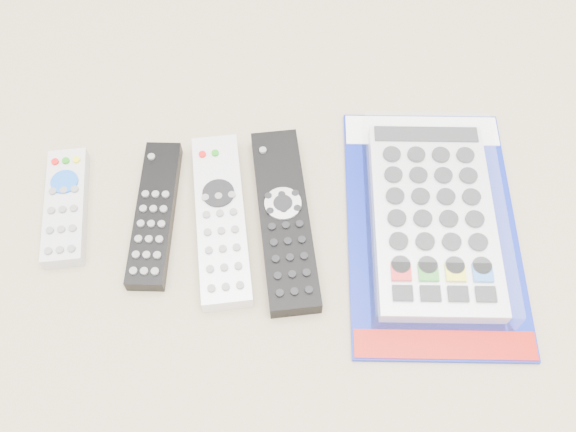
{
  "coord_description": "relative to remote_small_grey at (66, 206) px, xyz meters",
  "views": [
    {
      "loc": [
        -0.02,
        -0.35,
        0.67
      ],
      "look_at": [
        0.02,
        0.02,
        0.01
      ],
      "focal_mm": 40.0,
      "sensor_mm": 36.0,
      "label": 1
    }
  ],
  "objects": [
    {
      "name": "remote_large_black",
      "position": [
        0.26,
        -0.04,
        0.0
      ],
      "size": [
        0.06,
        0.24,
        0.03
      ],
      "rotation": [
        0.0,
        0.0,
        0.01
      ],
      "color": "black",
      "rests_on": "ground"
    },
    {
      "name": "remote_small_grey",
      "position": [
        0.0,
        0.0,
        0.0
      ],
      "size": [
        0.05,
        0.15,
        0.02
      ],
      "rotation": [
        0.0,
        0.0,
        0.01
      ],
      "color": "#B4B4B7",
      "rests_on": "ground"
    },
    {
      "name": "remote_slim_black",
      "position": [
        0.11,
        -0.02,
        -0.0
      ],
      "size": [
        0.07,
        0.2,
        0.02
      ],
      "rotation": [
        0.0,
        0.0,
        -0.13
      ],
      "color": "black",
      "rests_on": "ground"
    },
    {
      "name": "jumbo_remote_packaged",
      "position": [
        0.43,
        -0.06,
        0.01
      ],
      "size": [
        0.24,
        0.35,
        0.04
      ],
      "rotation": [
        0.0,
        0.0,
        -0.12
      ],
      "color": "#0D1C94",
      "rests_on": "ground"
    },
    {
      "name": "remote_silver_dvd",
      "position": [
        0.18,
        -0.04,
        0.0
      ],
      "size": [
        0.06,
        0.23,
        0.03
      ],
      "rotation": [
        0.0,
        0.0,
        0.02
      ],
      "color": "silver",
      "rests_on": "ground"
    }
  ]
}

